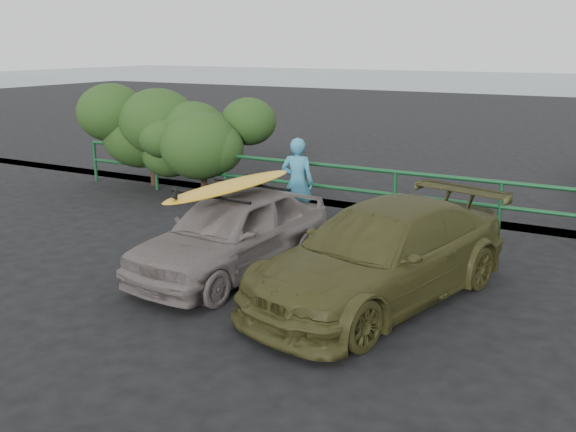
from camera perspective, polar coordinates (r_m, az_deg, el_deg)
name	(u,v)px	position (r m, az deg, el deg)	size (l,w,h in m)	color
ground	(199,297)	(9.05, -7.88, -7.11)	(80.00, 80.00, 0.00)	black
guardrail	(347,191)	(13.05, 5.31, 2.26)	(14.00, 0.08, 1.04)	#154925
shrub_left	(172,141)	(15.77, -10.25, 6.54)	(3.20, 2.40, 2.25)	#264419
sedan	(232,232)	(9.74, -4.96, -1.47)	(1.50, 3.72, 1.27)	slate
olive_vehicle	(381,254)	(8.74, 8.25, -3.39)	(1.82, 4.48, 1.30)	#3D3C1B
man	(297,183)	(12.13, 0.84, 2.98)	(0.63, 0.41, 1.72)	teal
roof_rack	(231,190)	(9.57, -5.05, 2.31)	(1.45, 1.02, 0.05)	black
surfboard	(231,186)	(9.56, -5.06, 2.70)	(0.59, 2.84, 0.08)	gold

